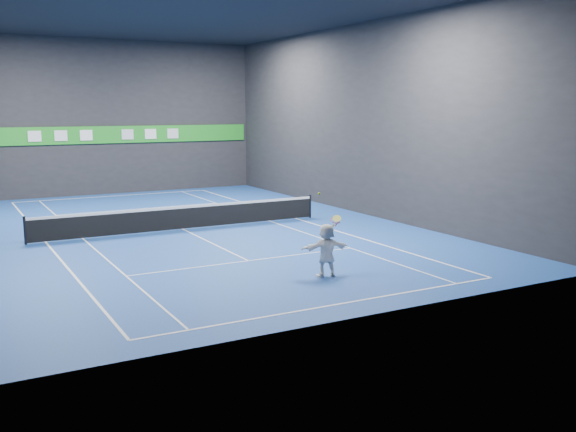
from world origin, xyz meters
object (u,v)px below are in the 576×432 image
tennis_ball (319,194)px  tennis_racket (335,221)px  tennis_net (183,217)px  player (326,250)px

tennis_ball → tennis_racket: bearing=6.6°
tennis_net → tennis_racket: size_ratio=25.62×
player → tennis_racket: bearing=-162.7°
tennis_net → tennis_racket: (1.56, -9.28, 1.12)m
tennis_ball → player: bearing=4.8°
tennis_net → tennis_racket: 9.48m
player → tennis_net: player is taller
tennis_ball → tennis_net: 9.62m
player → tennis_ball: bearing=14.0°
player → tennis_net: 9.42m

